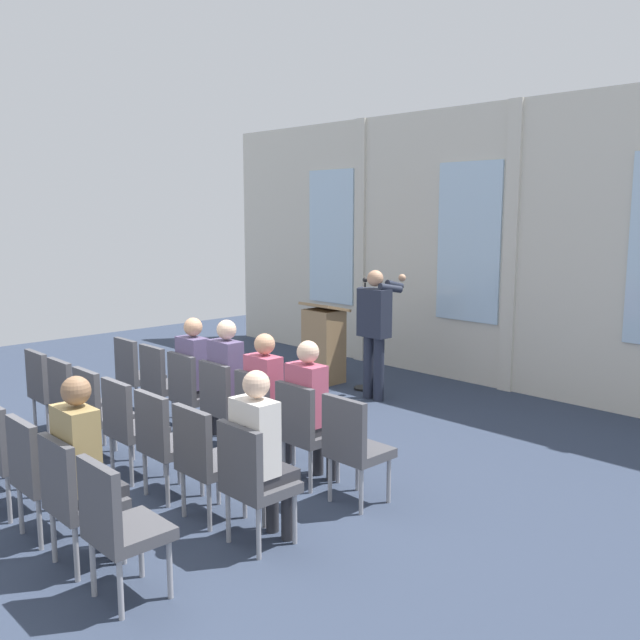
{
  "coord_description": "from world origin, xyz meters",
  "views": [
    {
      "loc": [
        5.6,
        -2.64,
        2.44
      ],
      "look_at": [
        -0.09,
        2.79,
        1.2
      ],
      "focal_mm": 38.9,
      "sensor_mm": 36.0,
      "label": 1
    }
  ],
  "objects_px": {
    "speaker": "(375,325)",
    "lectern": "(324,344)",
    "chair_r1_c5": "(205,456)",
    "chair_r0_c4": "(262,413)",
    "chair_r1_c6": "(252,477)",
    "chair_r1_c4": "(164,438)",
    "chair_r1_c1": "(72,397)",
    "chair_r1_c0": "(48,387)",
    "audience_r1_c6": "(261,448)",
    "chair_r0_c2": "(191,390)",
    "chair_r0_c5": "(304,427)",
    "chair_r0_c1": "(162,380)",
    "audience_r0_c5": "(311,404)",
    "chair_r1_c3": "(129,422)",
    "mic_stand": "(364,365)",
    "audience_r0_c3": "(230,378)",
    "chair_r0_c3": "(224,401)",
    "chair_r1_c2": "(99,409)",
    "audience_r0_c4": "(268,392)",
    "audience_r2_c5": "(84,461)",
    "audience_r0_c2": "(197,371)",
    "chair_r2_c3": "(10,450)",
    "chair_r0_c6": "(353,443)",
    "chair_r2_c6": "(118,522)",
    "chair_r2_c4": "(39,470)"
  },
  "relations": [
    {
      "from": "speaker",
      "to": "lectern",
      "type": "relative_size",
      "value": 1.46
    },
    {
      "from": "chair_r1_c5",
      "to": "chair_r0_c4",
      "type": "bearing_deg",
      "value": 119.63
    },
    {
      "from": "lectern",
      "to": "chair_r1_c6",
      "type": "distance_m",
      "value": 5.0
    },
    {
      "from": "chair_r1_c4",
      "to": "chair_r1_c5",
      "type": "bearing_deg",
      "value": 0.0
    },
    {
      "from": "lectern",
      "to": "chair_r1_c6",
      "type": "height_order",
      "value": "lectern"
    },
    {
      "from": "chair_r1_c1",
      "to": "chair_r1_c5",
      "type": "height_order",
      "value": "same"
    },
    {
      "from": "chair_r1_c0",
      "to": "audience_r1_c6",
      "type": "height_order",
      "value": "audience_r1_c6"
    },
    {
      "from": "chair_r0_c2",
      "to": "chair_r0_c5",
      "type": "bearing_deg",
      "value": 0.0
    },
    {
      "from": "chair_r0_c1",
      "to": "audience_r0_c5",
      "type": "height_order",
      "value": "audience_r0_c5"
    },
    {
      "from": "speaker",
      "to": "chair_r0_c1",
      "type": "bearing_deg",
      "value": -109.41
    },
    {
      "from": "chair_r1_c3",
      "to": "mic_stand",
      "type": "bearing_deg",
      "value": 100.28
    },
    {
      "from": "lectern",
      "to": "audience_r0_c3",
      "type": "xyz_separation_m",
      "value": [
        1.41,
        -2.69,
        0.2
      ]
    },
    {
      "from": "chair_r0_c3",
      "to": "chair_r1_c5",
      "type": "xyz_separation_m",
      "value": [
        1.21,
        -1.06,
        0.0
      ]
    },
    {
      "from": "chair_r1_c2",
      "to": "chair_r1_c5",
      "type": "relative_size",
      "value": 1.0
    },
    {
      "from": "audience_r0_c4",
      "to": "audience_r2_c5",
      "type": "height_order",
      "value": "audience_r2_c5"
    },
    {
      "from": "chair_r0_c1",
      "to": "audience_r0_c2",
      "type": "xyz_separation_m",
      "value": [
        0.6,
        0.08,
        0.2
      ]
    },
    {
      "from": "mic_stand",
      "to": "chair_r1_c2",
      "type": "xyz_separation_m",
      "value": [
        0.11,
        -3.93,
        0.2
      ]
    },
    {
      "from": "chair_r0_c1",
      "to": "chair_r1_c6",
      "type": "xyz_separation_m",
      "value": [
        3.01,
        -1.06,
        0.0
      ]
    },
    {
      "from": "chair_r0_c5",
      "to": "chair_r1_c1",
      "type": "xyz_separation_m",
      "value": [
        -2.41,
        -1.06,
        0.0
      ]
    },
    {
      "from": "chair_r1_c4",
      "to": "chair_r1_c6",
      "type": "xyz_separation_m",
      "value": [
        1.21,
        0.0,
        0.0
      ]
    },
    {
      "from": "lectern",
      "to": "chair_r0_c5",
      "type": "height_order",
      "value": "lectern"
    },
    {
      "from": "audience_r1_c6",
      "to": "chair_r2_c3",
      "type": "height_order",
      "value": "audience_r1_c6"
    },
    {
      "from": "audience_r0_c3",
      "to": "chair_r2_c3",
      "type": "xyz_separation_m",
      "value": [
        0.0,
        -2.2,
        -0.22
      ]
    },
    {
      "from": "chair_r0_c6",
      "to": "chair_r1_c1",
      "type": "bearing_deg",
      "value": -160.63
    },
    {
      "from": "speaker",
      "to": "chair_r0_c3",
      "type": "height_order",
      "value": "speaker"
    },
    {
      "from": "chair_r1_c0",
      "to": "chair_r1_c6",
      "type": "xyz_separation_m",
      "value": [
        3.62,
        0.0,
        0.0
      ]
    },
    {
      "from": "chair_r1_c1",
      "to": "audience_r1_c6",
      "type": "distance_m",
      "value": 3.02
    },
    {
      "from": "chair_r1_c5",
      "to": "chair_r1_c6",
      "type": "distance_m",
      "value": 0.6
    },
    {
      "from": "audience_r0_c5",
      "to": "chair_r1_c5",
      "type": "distance_m",
      "value": 1.16
    },
    {
      "from": "chair_r0_c2",
      "to": "chair_r0_c5",
      "type": "height_order",
      "value": "same"
    },
    {
      "from": "mic_stand",
      "to": "chair_r0_c5",
      "type": "height_order",
      "value": "mic_stand"
    },
    {
      "from": "chair_r1_c2",
      "to": "chair_r2_c6",
      "type": "bearing_deg",
      "value": -23.73
    },
    {
      "from": "chair_r2_c4",
      "to": "mic_stand",
      "type": "bearing_deg",
      "value": 104.77
    },
    {
      "from": "audience_r0_c2",
      "to": "chair_r1_c1",
      "type": "height_order",
      "value": "audience_r0_c2"
    },
    {
      "from": "chair_r0_c5",
      "to": "chair_r0_c6",
      "type": "distance_m",
      "value": 0.6
    },
    {
      "from": "chair_r0_c5",
      "to": "chair_r2_c3",
      "type": "relative_size",
      "value": 1.0
    },
    {
      "from": "audience_r0_c4",
      "to": "chair_r2_c3",
      "type": "height_order",
      "value": "audience_r0_c4"
    },
    {
      "from": "chair_r2_c3",
      "to": "audience_r2_c5",
      "type": "bearing_deg",
      "value": 3.79
    },
    {
      "from": "chair_r0_c5",
      "to": "chair_r1_c5",
      "type": "bearing_deg",
      "value": -90.0
    },
    {
      "from": "chair_r0_c3",
      "to": "chair_r0_c4",
      "type": "xyz_separation_m",
      "value": [
        0.6,
        0.0,
        0.0
      ]
    },
    {
      "from": "audience_r0_c4",
      "to": "audience_r1_c6",
      "type": "bearing_deg",
      "value": -41.34
    },
    {
      "from": "chair_r0_c3",
      "to": "chair_r2_c4",
      "type": "xyz_separation_m",
      "value": [
        0.6,
        -2.12,
        0.0
      ]
    },
    {
      "from": "lectern",
      "to": "audience_r0_c4",
      "type": "xyz_separation_m",
      "value": [
        2.01,
        -2.69,
        0.17
      ]
    },
    {
      "from": "lectern",
      "to": "audience_r0_c2",
      "type": "xyz_separation_m",
      "value": [
        0.8,
        -2.69,
        0.18
      ]
    },
    {
      "from": "chair_r1_c0",
      "to": "audience_r1_c6",
      "type": "bearing_deg",
      "value": 1.29
    },
    {
      "from": "chair_r1_c0",
      "to": "chair_r1_c1",
      "type": "height_order",
      "value": "same"
    },
    {
      "from": "audience_r0_c5",
      "to": "chair_r2_c4",
      "type": "bearing_deg",
      "value": -105.31
    },
    {
      "from": "chair_r1_c4",
      "to": "audience_r2_c5",
      "type": "relative_size",
      "value": 0.7
    },
    {
      "from": "audience_r0_c3",
      "to": "chair_r2_c3",
      "type": "bearing_deg",
      "value": -90.0
    },
    {
      "from": "chair_r2_c3",
      "to": "lectern",
      "type": "bearing_deg",
      "value": 106.06
    }
  ]
}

